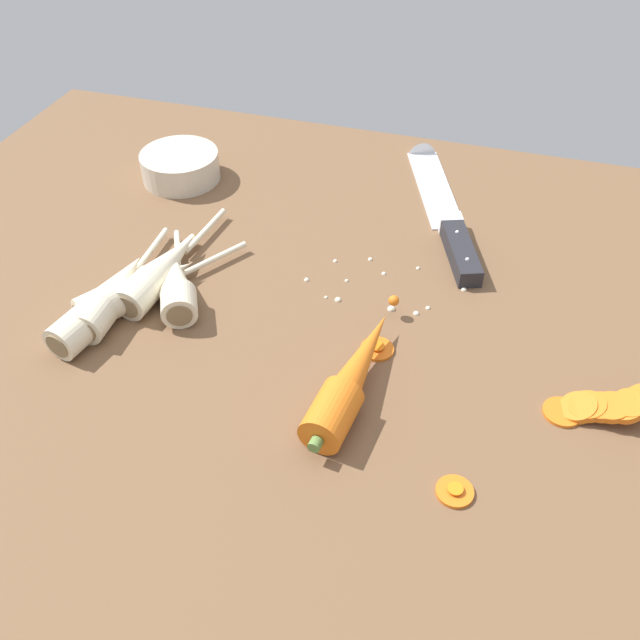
{
  "coord_description": "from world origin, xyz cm",
  "views": [
    {
      "loc": [
        16.03,
        -54.88,
        51.71
      ],
      "look_at": [
        0.0,
        -2.0,
        1.5
      ],
      "focal_mm": 38.77,
      "sensor_mm": 36.0,
      "label": 1
    }
  ],
  "objects": [
    {
      "name": "parsnip_mid_right",
      "position": [
        -23.08,
        -6.76,
        1.98
      ],
      "size": [
        6.85,
        23.54,
        4.0
      ],
      "color": "beige",
      "rests_on": "ground_plane"
    },
    {
      "name": "parsnip_mid_left",
      "position": [
        -17.08,
        -1.33,
        1.98
      ],
      "size": [
        9.85,
        16.32,
        4.0
      ],
      "color": "beige",
      "rests_on": "ground_plane"
    },
    {
      "name": "parsnip_front",
      "position": [
        -21.01,
        -3.43,
        1.98
      ],
      "size": [
        13.64,
        19.88,
        4.0
      ],
      "color": "beige",
      "rests_on": "ground_plane"
    },
    {
      "name": "carrot_slice_stray_near",
      "position": [
        17.28,
        -18.5,
        0.36
      ],
      "size": [
        3.35,
        3.35,
        0.7
      ],
      "color": "orange",
      "rests_on": "ground_plane"
    },
    {
      "name": "prep_bowl",
      "position": [
        -28.28,
        22.86,
        2.15
      ],
      "size": [
        11.0,
        11.0,
        4.0
      ],
      "color": "beige",
      "rests_on": "ground_plane"
    },
    {
      "name": "parsnip_outer",
      "position": [
        -19.99,
        0.44,
        1.98
      ],
      "size": [
        5.26,
        22.27,
        4.0
      ],
      "color": "beige",
      "rests_on": "ground_plane"
    },
    {
      "name": "carrot_slice_stack",
      "position": [
        29.56,
        -5.56,
        1.2
      ],
      "size": [
        10.83,
        5.74,
        3.71
      ],
      "color": "orange",
      "rests_on": "ground_plane"
    },
    {
      "name": "mince_crumbs",
      "position": [
        5.01,
        6.06,
        0.34
      ],
      "size": [
        18.78,
        9.19,
        0.88
      ],
      "color": "silver",
      "rests_on": "ground_plane"
    },
    {
      "name": "parsnip_back",
      "position": [
        -23.37,
        -4.83,
        1.98
      ],
      "size": [
        4.36,
        20.77,
        4.0
      ],
      "color": "beige",
      "rests_on": "ground_plane"
    },
    {
      "name": "chefs_knife",
      "position": [
        8.45,
        26.6,
        0.65
      ],
      "size": [
        15.47,
        33.64,
        4.18
      ],
      "color": "silver",
      "rests_on": "ground_plane"
    },
    {
      "name": "carrot_slice_stray_mid",
      "position": [
        6.72,
        -3.23,
        0.36
      ],
      "size": [
        3.56,
        3.56,
        0.7
      ],
      "color": "orange",
      "rests_on": "ground_plane"
    },
    {
      "name": "whole_carrot",
      "position": [
        5.62,
        -9.72,
        2.1
      ],
      "size": [
        6.17,
        22.5,
        4.2
      ],
      "color": "orange",
      "rests_on": "ground_plane"
    },
    {
      "name": "ground_plane",
      "position": [
        0.0,
        0.0,
        -2.0
      ],
      "size": [
        120.0,
        90.0,
        4.0
      ],
      "primitive_type": "cube",
      "color": "brown"
    }
  ]
}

